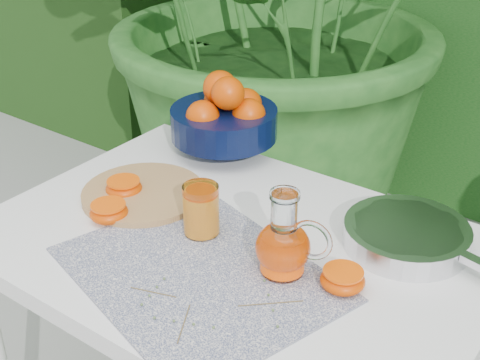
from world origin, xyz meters
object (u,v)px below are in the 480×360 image
Objects in this scene: cutting_board at (143,194)px; fruit_bowl at (225,116)px; white_table at (234,274)px; juice_pitcher at (284,245)px; saute_pan at (408,235)px.

fruit_bowl reaches higher than cutting_board.
cutting_board reaches higher than white_table.
saute_pan is (0.15, 0.22, -0.04)m from juice_pitcher.
fruit_bowl is at bearing 166.95° from saute_pan.
white_table is 3.67× the size of cutting_board.
saute_pan is at bearing -13.05° from fruit_bowl.
saute_pan is (0.55, 0.17, 0.02)m from cutting_board.
white_table is 5.96× the size of juice_pitcher.
fruit_bowl is 0.53m from juice_pitcher.
saute_pan reaches higher than white_table.
cutting_board is at bearing -91.21° from fruit_bowl.
cutting_board is (-0.27, 0.02, 0.09)m from white_table.
cutting_board is 0.31m from fruit_bowl.
cutting_board is at bearing 175.54° from white_table.
cutting_board is at bearing -163.20° from saute_pan.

